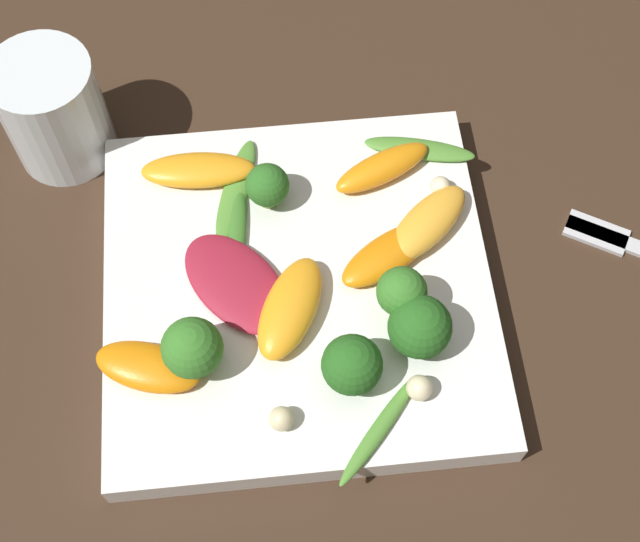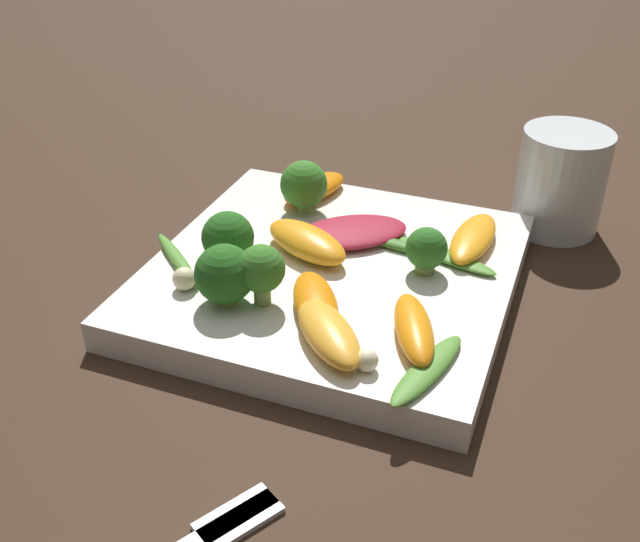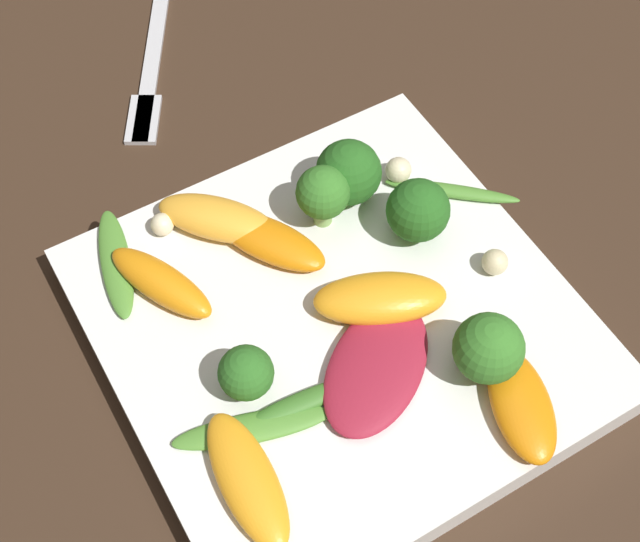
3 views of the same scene
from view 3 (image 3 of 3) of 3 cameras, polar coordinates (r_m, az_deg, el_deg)
ground_plane at (r=0.51m, az=1.11°, el=-4.24°), size 2.40×2.40×0.00m
plate at (r=0.50m, az=1.13°, el=-3.61°), size 0.25×0.25×0.02m
fork at (r=0.66m, az=-10.74°, el=13.01°), size 0.11×0.18×0.01m
radicchio_leaf_0 at (r=0.47m, az=3.73°, el=-6.10°), size 0.10×0.09×0.01m
orange_segment_0 at (r=0.45m, az=-4.68°, el=-13.17°), size 0.03×0.08×0.01m
orange_segment_1 at (r=0.52m, az=-6.62°, el=3.36°), size 0.07×0.07×0.02m
orange_segment_2 at (r=0.47m, az=12.77°, el=-8.36°), size 0.05×0.07×0.01m
orange_segment_3 at (r=0.50m, az=-10.14°, el=-0.73°), size 0.05×0.07×0.02m
orange_segment_4 at (r=0.49m, az=3.86°, el=-1.76°), size 0.08×0.06×0.02m
orange_segment_5 at (r=0.51m, az=-3.24°, el=1.96°), size 0.06×0.08×0.01m
broccoli_floret_0 at (r=0.47m, az=10.73°, el=-4.91°), size 0.04×0.04×0.04m
broccoli_floret_1 at (r=0.51m, az=6.29°, el=3.86°), size 0.04×0.04×0.04m
broccoli_floret_2 at (r=0.53m, az=1.84°, el=6.28°), size 0.04×0.04×0.04m
broccoli_floret_3 at (r=0.51m, az=0.18°, el=4.97°), size 0.03×0.03×0.04m
broccoli_floret_4 at (r=0.46m, az=-4.75°, el=-6.57°), size 0.03×0.03×0.03m
arugula_sprig_0 at (r=0.47m, az=-0.82°, el=-8.28°), size 0.07×0.02×0.01m
arugula_sprig_1 at (r=0.52m, az=-12.94°, el=0.51°), size 0.04×0.08×0.01m
arugula_sprig_2 at (r=0.55m, az=8.45°, el=5.08°), size 0.07×0.06×0.01m
arugula_sprig_3 at (r=0.46m, az=-4.35°, el=-9.98°), size 0.08×0.04×0.01m
macadamia_nut_0 at (r=0.51m, az=11.12°, el=0.57°), size 0.02×0.02×0.02m
macadamia_nut_1 at (r=0.53m, az=-10.06°, el=2.96°), size 0.01×0.01×0.01m
macadamia_nut_2 at (r=0.55m, az=5.04°, el=6.45°), size 0.02×0.02×0.02m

